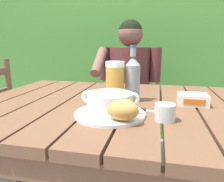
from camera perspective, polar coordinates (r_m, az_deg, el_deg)
name	(u,v)px	position (r m, az deg, el deg)	size (l,w,h in m)	color
dining_table	(113,122)	(0.99, 0.30, -8.32)	(1.27, 0.94, 0.77)	brown
hedge_backdrop	(135,44)	(2.56, 6.37, 12.50)	(4.00, 0.85, 2.59)	#468033
chair_near_diner	(131,106)	(1.90, 5.29, -4.20)	(0.47, 0.42, 0.98)	brown
person_eating	(128,85)	(1.65, 4.50, 1.66)	(0.48, 0.47, 1.21)	#59292B
serving_plate	(110,114)	(0.78, -0.60, -6.23)	(0.26, 0.26, 0.01)	white
soup_bowl	(110,102)	(0.76, -0.60, -3.07)	(0.22, 0.17, 0.08)	white
bread_roll	(123,110)	(0.69, 2.93, -5.15)	(0.12, 0.10, 0.07)	#C78D46
beer_glass	(115,82)	(0.94, 0.79, 2.51)	(0.08, 0.08, 0.18)	gold
beer_bottle	(133,78)	(0.96, 5.64, 3.52)	(0.07, 0.07, 0.25)	gray
water_glass_small	(165,112)	(0.74, 14.25, -5.67)	(0.07, 0.07, 0.06)	silver
butter_tub	(193,99)	(0.97, 21.14, -2.14)	(0.12, 0.09, 0.05)	white
table_knife	(145,110)	(0.83, 8.92, -5.26)	(0.17, 0.04, 0.01)	silver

